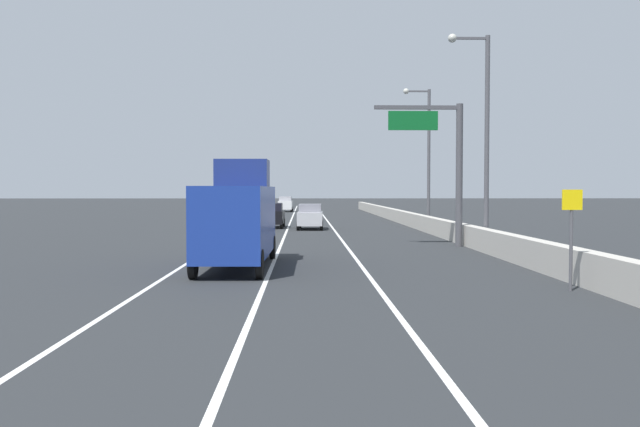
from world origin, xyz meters
name	(u,v)px	position (x,y,z in m)	size (l,w,h in m)	color
ground_plane	(311,219)	(0.00, 64.00, 0.00)	(320.00, 320.00, 0.00)	#26282B
lane_stripe_left	(249,224)	(-5.50, 55.00, 0.00)	(0.16, 130.00, 0.00)	silver
lane_stripe_center	(290,224)	(-2.00, 55.00, 0.00)	(0.16, 130.00, 0.00)	silver
lane_stripe_right	(330,224)	(1.50, 55.00, 0.00)	(0.16, 130.00, 0.00)	silver
jersey_barrier_right	(439,227)	(8.03, 40.00, 0.55)	(0.60, 120.00, 1.10)	#B2ADA3
overhead_sign_gantry	(445,157)	(6.69, 31.84, 4.73)	(4.68, 0.36, 7.50)	#47474C
speed_advisory_sign	(571,232)	(7.13, 16.36, 1.76)	(0.60, 0.11, 3.00)	#4C4C51
lamp_post_right_second	(482,127)	(8.29, 30.61, 6.18)	(2.14, 0.44, 10.84)	#4C4C51
lamp_post_right_third	(426,149)	(8.74, 48.68, 6.18)	(2.14, 0.44, 10.84)	#4C4C51
car_white_0	(285,204)	(-3.24, 87.14, 1.03)	(2.00, 4.31, 2.07)	white
car_black_1	(273,215)	(-3.22, 49.26, 0.97)	(1.86, 4.24, 1.95)	black
car_silver_2	(310,217)	(-0.28, 47.05, 0.96)	(2.04, 4.12, 1.92)	#B7B7BC
box_truck	(238,217)	(-3.29, 22.66, 1.93)	(2.59, 8.01, 4.22)	navy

